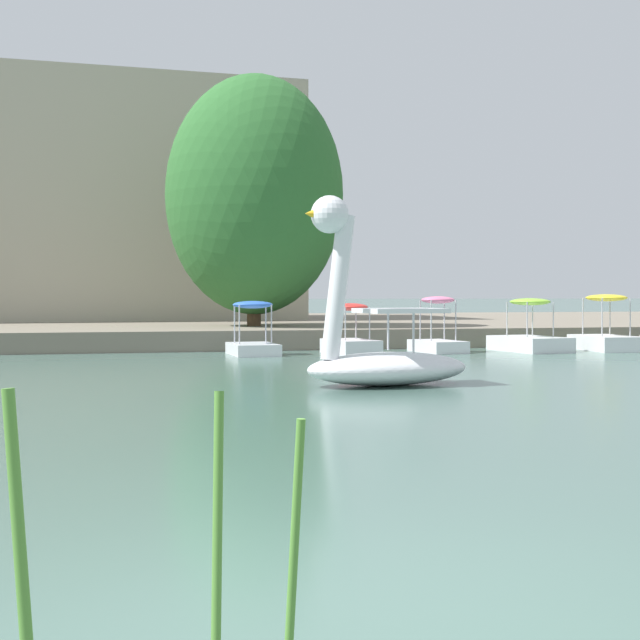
{
  "coord_description": "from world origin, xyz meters",
  "views": [
    {
      "loc": [
        -1.15,
        -4.29,
        1.59
      ],
      "look_at": [
        2.99,
        12.82,
        1.1
      ],
      "focal_mm": 50.74,
      "sensor_mm": 36.0,
      "label": 1
    }
  ],
  "objects_px": {
    "pedal_boat_blue": "(253,339)",
    "pedal_boat_pink": "(438,337)",
    "swan_boat": "(379,346)",
    "pedal_boat_red": "(351,338)",
    "tree_willow_near_path": "(254,195)",
    "pedal_boat_lime": "(530,337)",
    "parked_van": "(68,293)",
    "pedal_boat_yellow": "(606,334)"
  },
  "relations": [
    {
      "from": "tree_willow_near_path",
      "to": "parked_van",
      "type": "distance_m",
      "value": 9.96
    },
    {
      "from": "pedal_boat_lime",
      "to": "parked_van",
      "type": "bearing_deg",
      "value": 135.04
    },
    {
      "from": "swan_boat",
      "to": "pedal_boat_pink",
      "type": "distance_m",
      "value": 9.39
    },
    {
      "from": "swan_boat",
      "to": "pedal_boat_red",
      "type": "distance_m",
      "value": 8.42
    },
    {
      "from": "pedal_boat_blue",
      "to": "pedal_boat_lime",
      "type": "xyz_separation_m",
      "value": [
        7.8,
        -0.37,
        -0.01
      ]
    },
    {
      "from": "pedal_boat_blue",
      "to": "pedal_boat_lime",
      "type": "relative_size",
      "value": 0.77
    },
    {
      "from": "pedal_boat_lime",
      "to": "pedal_boat_pink",
      "type": "bearing_deg",
      "value": 175.26
    },
    {
      "from": "pedal_boat_blue",
      "to": "pedal_boat_pink",
      "type": "relative_size",
      "value": 1.01
    },
    {
      "from": "pedal_boat_blue",
      "to": "pedal_boat_yellow",
      "type": "relative_size",
      "value": 0.85
    },
    {
      "from": "swan_boat",
      "to": "pedal_boat_blue",
      "type": "xyz_separation_m",
      "value": [
        -0.84,
        8.49,
        -0.28
      ]
    },
    {
      "from": "pedal_boat_red",
      "to": "pedal_boat_lime",
      "type": "xyz_separation_m",
      "value": [
        5.18,
        -0.11,
        -0.01
      ]
    },
    {
      "from": "pedal_boat_blue",
      "to": "pedal_boat_pink",
      "type": "height_order",
      "value": "pedal_boat_pink"
    },
    {
      "from": "pedal_boat_blue",
      "to": "pedal_boat_red",
      "type": "relative_size",
      "value": 0.97
    },
    {
      "from": "pedal_boat_pink",
      "to": "pedal_boat_lime",
      "type": "relative_size",
      "value": 0.77
    },
    {
      "from": "pedal_boat_blue",
      "to": "pedal_boat_pink",
      "type": "bearing_deg",
      "value": -1.71
    },
    {
      "from": "pedal_boat_red",
      "to": "tree_willow_near_path",
      "type": "xyz_separation_m",
      "value": [
        -1.7,
        5.56,
        4.38
      ]
    },
    {
      "from": "pedal_boat_blue",
      "to": "swan_boat",
      "type": "bearing_deg",
      "value": -84.35
    },
    {
      "from": "pedal_boat_blue",
      "to": "parked_van",
      "type": "bearing_deg",
      "value": 112.29
    },
    {
      "from": "pedal_boat_red",
      "to": "parked_van",
      "type": "relative_size",
      "value": 0.4
    },
    {
      "from": "pedal_boat_yellow",
      "to": "parked_van",
      "type": "height_order",
      "value": "parked_van"
    },
    {
      "from": "pedal_boat_lime",
      "to": "pedal_boat_yellow",
      "type": "bearing_deg",
      "value": -1.87
    },
    {
      "from": "pedal_boat_yellow",
      "to": "parked_van",
      "type": "distance_m",
      "value": 20.09
    },
    {
      "from": "tree_willow_near_path",
      "to": "parked_van",
      "type": "relative_size",
      "value": 1.67
    },
    {
      "from": "pedal_boat_blue",
      "to": "parked_van",
      "type": "distance_m",
      "value": 13.62
    },
    {
      "from": "pedal_boat_yellow",
      "to": "parked_van",
      "type": "bearing_deg",
      "value": 139.61
    },
    {
      "from": "pedal_boat_blue",
      "to": "pedal_boat_lime",
      "type": "distance_m",
      "value": 7.81
    },
    {
      "from": "pedal_boat_lime",
      "to": "tree_willow_near_path",
      "type": "bearing_deg",
      "value": 140.53
    },
    {
      "from": "parked_van",
      "to": "pedal_boat_yellow",
      "type": "bearing_deg",
      "value": -40.39
    },
    {
      "from": "pedal_boat_red",
      "to": "parked_van",
      "type": "height_order",
      "value": "parked_van"
    },
    {
      "from": "pedal_boat_yellow",
      "to": "pedal_boat_red",
      "type": "bearing_deg",
      "value": 178.57
    },
    {
      "from": "pedal_boat_blue",
      "to": "parked_van",
      "type": "relative_size",
      "value": 0.39
    },
    {
      "from": "pedal_boat_red",
      "to": "tree_willow_near_path",
      "type": "distance_m",
      "value": 7.28
    },
    {
      "from": "pedal_boat_pink",
      "to": "pedal_boat_yellow",
      "type": "bearing_deg",
      "value": -3.4
    },
    {
      "from": "pedal_boat_red",
      "to": "tree_willow_near_path",
      "type": "height_order",
      "value": "tree_willow_near_path"
    },
    {
      "from": "swan_boat",
      "to": "parked_van",
      "type": "bearing_deg",
      "value": 105.88
    },
    {
      "from": "pedal_boat_blue",
      "to": "pedal_boat_yellow",
      "type": "bearing_deg",
      "value": -2.54
    },
    {
      "from": "pedal_boat_yellow",
      "to": "pedal_boat_blue",
      "type": "bearing_deg",
      "value": 177.46
    },
    {
      "from": "pedal_boat_red",
      "to": "pedal_boat_blue",
      "type": "bearing_deg",
      "value": 174.27
    },
    {
      "from": "swan_boat",
      "to": "pedal_boat_yellow",
      "type": "height_order",
      "value": "swan_boat"
    },
    {
      "from": "tree_willow_near_path",
      "to": "pedal_boat_pink",
      "type": "bearing_deg",
      "value": -52.2
    },
    {
      "from": "pedal_boat_red",
      "to": "parked_van",
      "type": "distance_m",
      "value": 15.02
    },
    {
      "from": "pedal_boat_blue",
      "to": "pedal_boat_red",
      "type": "bearing_deg",
      "value": -5.73
    }
  ]
}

